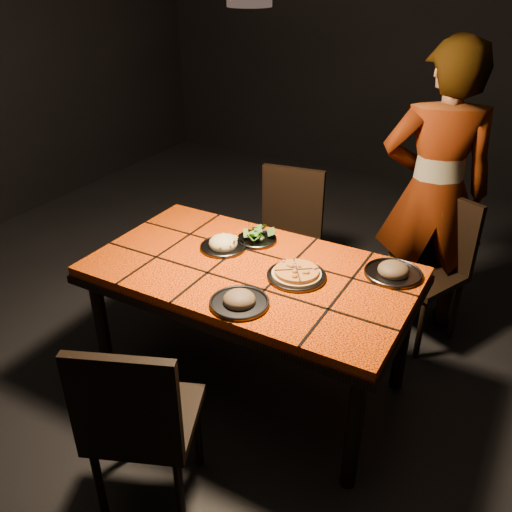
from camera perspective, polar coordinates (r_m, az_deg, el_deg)
The scene contains 11 objects.
room_shell at distance 2.42m, azimuth -0.63°, elevation 14.31°, with size 6.04×7.04×3.08m.
dining_table at distance 2.75m, azimuth -0.53°, elevation -2.63°, with size 1.62×0.92×0.75m.
chair_near at distance 2.26m, azimuth -12.35°, elevation -16.45°, with size 0.54×0.54×0.92m.
chair_far_left at distance 3.59m, azimuth 3.31°, elevation 2.79°, with size 0.47×0.47×0.92m.
chair_far_right at distance 3.42m, azimuth 18.10°, elevation -0.32°, with size 0.54×0.54×0.90m.
diner at distance 3.37m, azimuth 18.22°, elevation 6.24°, with size 0.65×0.43×1.78m, color brown.
plate_pizza at distance 2.62m, azimuth 4.29°, elevation -1.93°, with size 0.34×0.34×0.04m.
plate_pasta at distance 2.88m, azimuth -3.48°, elevation 1.20°, with size 0.25×0.25×0.08m.
plate_salad at distance 2.95m, azimuth 0.09°, elevation 2.03°, with size 0.22×0.22×0.07m.
plate_mushroom_a at distance 2.42m, azimuth -1.77°, elevation -4.67°, with size 0.27×0.27×0.09m.
plate_mushroom_b at distance 2.72m, azimuth 14.26°, elevation -1.49°, with size 0.28×0.28×0.09m.
Camera 1 is at (1.17, -2.02, 2.12)m, focal length 38.00 mm.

